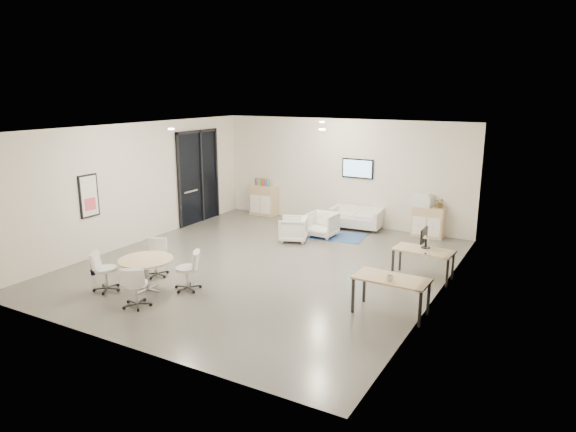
% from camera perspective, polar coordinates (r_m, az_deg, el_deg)
% --- Properties ---
extents(room_shell, '(9.60, 10.60, 4.80)m').
position_cam_1_polar(room_shell, '(11.79, -2.64, 1.95)').
color(room_shell, '#57554F').
rests_on(room_shell, ground).
extents(glass_door, '(0.09, 1.90, 2.85)m').
position_cam_1_polar(glass_door, '(16.09, -9.93, 4.60)').
color(glass_door, black).
rests_on(glass_door, room_shell).
extents(artwork, '(0.05, 0.54, 1.04)m').
position_cam_1_polar(artwork, '(13.22, -21.25, 2.08)').
color(artwork, black).
rests_on(artwork, room_shell).
extents(wall_tv, '(0.98, 0.06, 0.58)m').
position_cam_1_polar(wall_tv, '(15.49, 7.74, 5.25)').
color(wall_tv, black).
rests_on(wall_tv, room_shell).
extents(ceiling_spots, '(3.14, 4.14, 0.03)m').
position_cam_1_polar(ceiling_spots, '(12.39, -1.45, 9.92)').
color(ceiling_spots, '#FFEAC6').
rests_on(ceiling_spots, room_shell).
extents(sideboard_left, '(0.87, 0.45, 0.98)m').
position_cam_1_polar(sideboard_left, '(16.94, -2.72, 1.75)').
color(sideboard_left, tan).
rests_on(sideboard_left, room_shell).
extents(sideboard_right, '(0.86, 0.42, 0.86)m').
position_cam_1_polar(sideboard_right, '(14.89, 15.30, -0.64)').
color(sideboard_right, tan).
rests_on(sideboard_right, room_shell).
extents(books, '(0.50, 0.14, 0.22)m').
position_cam_1_polar(books, '(16.85, -2.86, 3.76)').
color(books, red).
rests_on(books, sideboard_left).
extents(printer, '(0.54, 0.46, 0.37)m').
position_cam_1_polar(printer, '(14.81, 14.73, 1.72)').
color(printer, white).
rests_on(printer, sideboard_right).
extents(loveseat, '(1.55, 0.86, 0.56)m').
position_cam_1_polar(loveseat, '(15.40, 7.60, -0.28)').
color(loveseat, white).
rests_on(loveseat, room_shell).
extents(blue_rug, '(1.74, 1.28, 0.01)m').
position_cam_1_polar(blue_rug, '(14.58, 5.31, -2.23)').
color(blue_rug, navy).
rests_on(blue_rug, room_shell).
extents(armchair_left, '(0.88, 0.91, 0.74)m').
position_cam_1_polar(armchair_left, '(13.98, 0.59, -1.33)').
color(armchair_left, white).
rests_on(armchair_left, room_shell).
extents(armchair_right, '(0.76, 0.71, 0.76)m').
position_cam_1_polar(armchair_right, '(14.42, 3.84, -0.84)').
color(armchair_right, white).
rests_on(armchair_right, room_shell).
extents(desk_rear, '(1.30, 0.72, 0.66)m').
position_cam_1_polar(desk_rear, '(11.54, 14.82, -3.95)').
color(desk_rear, tan).
rests_on(desk_rear, room_shell).
extents(desk_front, '(1.36, 0.71, 0.70)m').
position_cam_1_polar(desk_front, '(9.60, 11.41, -7.15)').
color(desk_front, tan).
rests_on(desk_front, room_shell).
extents(monitor, '(0.20, 0.50, 0.44)m').
position_cam_1_polar(monitor, '(11.60, 14.91, -2.29)').
color(monitor, black).
rests_on(monitor, desk_rear).
extents(round_table, '(1.10, 1.10, 0.67)m').
position_cam_1_polar(round_table, '(10.91, -15.51, -5.05)').
color(round_table, tan).
rests_on(round_table, room_shell).
extents(meeting_chairs, '(2.22, 2.22, 0.82)m').
position_cam_1_polar(meeting_chairs, '(10.97, -15.45, -5.92)').
color(meeting_chairs, white).
rests_on(meeting_chairs, room_shell).
extents(plant_cabinet, '(0.33, 0.35, 0.22)m').
position_cam_1_polar(plant_cabinet, '(14.73, 16.61, 1.27)').
color(plant_cabinet, '#3F7F3F').
rests_on(plant_cabinet, sideboard_right).
extents(plant_floor, '(0.19, 0.30, 0.13)m').
position_cam_1_polar(plant_floor, '(12.30, -20.80, -5.88)').
color(plant_floor, '#3F7F3F').
rests_on(plant_floor, room_shell).
extents(cup, '(0.14, 0.12, 0.12)m').
position_cam_1_polar(cup, '(9.41, 11.27, -6.72)').
color(cup, white).
rests_on(cup, desk_front).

